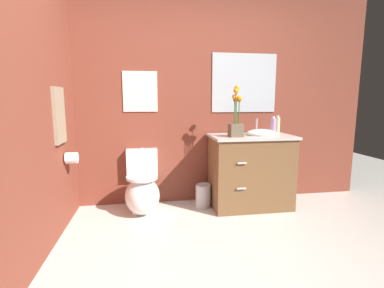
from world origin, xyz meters
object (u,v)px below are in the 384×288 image
hanging_towel (59,116)px  wall_mirror (244,83)px  trash_bin (203,195)px  toilet_paper_roll (72,158)px  toilet (142,191)px  soap_bottle (273,126)px  wall_poster (140,92)px  vanity_cabinet (251,170)px  flower_vase (236,120)px  lotion_bottle (277,125)px

hanging_towel → wall_mirror: bearing=16.2°
trash_bin → toilet_paper_roll: 1.50m
toilet → soap_bottle: (1.49, -0.06, 0.70)m
wall_mirror → toilet: bearing=-167.9°
wall_mirror → toilet_paper_roll: size_ratio=7.27×
wall_mirror → wall_poster: bearing=180.0°
wall_poster → wall_mirror: wall_mirror is taller
trash_bin → toilet_paper_roll: toilet_paper_roll is taller
vanity_cabinet → wall_poster: size_ratio=2.23×
hanging_towel → toilet_paper_roll: size_ratio=4.73×
toilet → hanging_towel: (-0.73, -0.31, 0.86)m
flower_vase → trash_bin: flower_vase is taller
vanity_cabinet → trash_bin: (-0.55, 0.06, -0.30)m
toilet → wall_mirror: 1.76m
toilet → soap_bottle: soap_bottle is taller
lotion_bottle → toilet: bearing=-178.8°
soap_bottle → lotion_bottle: (0.10, 0.09, 0.00)m
lotion_bottle → soap_bottle: bearing=-137.1°
vanity_cabinet → wall_poster: 1.57m
flower_vase → wall_mirror: size_ratio=0.69×
trash_bin → wall_poster: (-0.70, 0.24, 1.21)m
toilet → trash_bin: toilet is taller
lotion_bottle → wall_mirror: size_ratio=0.27×
vanity_cabinet → flower_vase: 0.64m
hanging_towel → toilet_paper_roll: bearing=63.4°
lotion_bottle → toilet_paper_roll: lotion_bottle is taller
toilet_paper_roll → hanging_towel: bearing=-116.6°
flower_vase → hanging_towel: 1.77m
vanity_cabinet → wall_mirror: bearing=90.5°
wall_poster → lotion_bottle: bearing=-8.4°
trash_bin → wall_mirror: 1.44m
trash_bin → flower_vase: bearing=-25.7°
vanity_cabinet → toilet_paper_roll: size_ratio=9.35×
vanity_cabinet → hanging_towel: bearing=-172.0°
vanity_cabinet → toilet_paper_roll: vanity_cabinet is taller
flower_vase → wall_poster: (-1.03, 0.39, 0.32)m
soap_bottle → trash_bin: (-0.79, 0.09, -0.81)m
vanity_cabinet → toilet_paper_roll: bearing=-175.0°
soap_bottle → toilet_paper_roll: bearing=-176.3°
lotion_bottle → hanging_towel: 2.35m
trash_bin → toilet_paper_roll: bearing=-170.6°
wall_poster → toilet: bearing=-90.0°
toilet → flower_vase: 1.30m
lotion_bottle → wall_poster: bearing=171.6°
wall_mirror → vanity_cabinet: bearing=-89.5°
soap_bottle → hanging_towel: hanging_towel is taller
hanging_towel → soap_bottle: bearing=6.4°
toilet → wall_mirror: size_ratio=0.86×
vanity_cabinet → toilet: bearing=178.8°
toilet → flower_vase: flower_vase is taller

